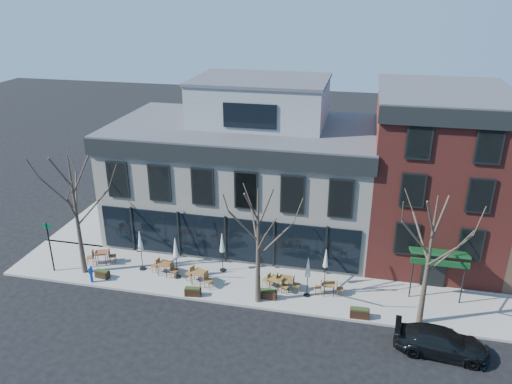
% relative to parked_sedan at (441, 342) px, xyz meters
% --- Properties ---
extents(ground, '(120.00, 120.00, 0.00)m').
position_rel_parked_sedan_xyz_m(ground, '(-12.85, 6.06, -0.67)').
color(ground, black).
rests_on(ground, ground).
extents(sidewalk_front, '(33.50, 4.70, 0.15)m').
position_rel_parked_sedan_xyz_m(sidewalk_front, '(-9.60, 3.91, -0.59)').
color(sidewalk_front, gray).
rests_on(sidewalk_front, ground).
extents(sidewalk_side, '(4.50, 12.00, 0.15)m').
position_rel_parked_sedan_xyz_m(sidewalk_side, '(-24.10, 12.06, -0.59)').
color(sidewalk_side, gray).
rests_on(sidewalk_side, ground).
extents(corner_building, '(18.39, 10.39, 11.10)m').
position_rel_parked_sedan_xyz_m(corner_building, '(-12.77, 11.13, 4.06)').
color(corner_building, silver).
rests_on(corner_building, ground).
extents(red_brick_building, '(8.20, 11.78, 11.18)m').
position_rel_parked_sedan_xyz_m(red_brick_building, '(0.15, 11.04, 4.97)').
color(red_brick_building, maroon).
rests_on(red_brick_building, ground).
extents(tree_corner, '(3.93, 3.98, 7.92)m').
position_rel_parked_sedan_xyz_m(tree_corner, '(-21.33, 2.86, 3.58)').
color(tree_corner, '#382B21').
rests_on(tree_corner, sidewalk_front).
extents(tree_mid, '(3.50, 3.55, 7.04)m').
position_rel_parked_sedan_xyz_m(tree_mid, '(-9.84, 2.16, 3.13)').
color(tree_mid, '#382B21').
rests_on(tree_mid, sidewalk_front).
extents(tree_right, '(3.72, 3.77, 7.48)m').
position_rel_parked_sedan_xyz_m(tree_right, '(-0.83, 2.16, 3.35)').
color(tree_right, '#382B21').
rests_on(tree_right, sidewalk_front).
extents(sign_pole, '(0.50, 0.10, 3.40)m').
position_rel_parked_sedan_xyz_m(sign_pole, '(-23.35, 2.56, 1.41)').
color(sign_pole, black).
rests_on(sign_pole, sidewalk_front).
extents(parked_sedan, '(4.72, 2.23, 1.33)m').
position_rel_parked_sedan_xyz_m(parked_sedan, '(0.00, 0.00, 0.00)').
color(parked_sedan, black).
rests_on(parked_sedan, ground).
extents(call_box, '(0.23, 0.23, 1.16)m').
position_rel_parked_sedan_xyz_m(call_box, '(-20.28, 1.86, 0.10)').
color(call_box, '#0E3CB6').
rests_on(call_box, sidewalk_front).
extents(cafe_set_0, '(1.95, 1.09, 1.00)m').
position_rel_parked_sedan_xyz_m(cafe_set_0, '(-20.80, 4.08, -0.00)').
color(cafe_set_0, brown).
rests_on(cafe_set_0, sidewalk_front).
extents(cafe_set_1, '(1.96, 0.90, 1.00)m').
position_rel_parked_sedan_xyz_m(cafe_set_1, '(-16.18, 3.67, 0.00)').
color(cafe_set_1, brown).
rests_on(cafe_set_1, sidewalk_front).
extents(cafe_set_2, '(2.03, 1.16, 1.05)m').
position_rel_parked_sedan_xyz_m(cafe_set_2, '(-13.73, 3.12, 0.02)').
color(cafe_set_2, brown).
rests_on(cafe_set_2, sidewalk_front).
extents(cafe_set_3, '(1.84, 1.03, 0.95)m').
position_rel_parked_sedan_xyz_m(cafe_set_3, '(-9.05, 3.54, -0.03)').
color(cafe_set_3, brown).
rests_on(cafe_set_3, sidewalk_front).
extents(cafe_set_4, '(1.91, 0.83, 0.99)m').
position_rel_parked_sedan_xyz_m(cafe_set_4, '(-8.50, 3.64, -0.01)').
color(cafe_set_4, brown).
rests_on(cafe_set_4, sidewalk_front).
extents(cafe_set_5, '(1.72, 0.74, 0.89)m').
position_rel_parked_sedan_xyz_m(cafe_set_5, '(-5.89, 3.73, -0.06)').
color(cafe_set_5, brown).
rests_on(cafe_set_5, sidewalk_front).
extents(umbrella_0, '(0.44, 0.44, 2.73)m').
position_rel_parked_sedan_xyz_m(umbrella_0, '(-17.86, 3.96, 1.41)').
color(umbrella_0, black).
rests_on(umbrella_0, sidewalk_front).
extents(umbrella_1, '(0.44, 0.44, 2.75)m').
position_rel_parked_sedan_xyz_m(umbrella_1, '(-15.33, 3.54, 1.42)').
color(umbrella_1, black).
rests_on(umbrella_1, sidewalk_front).
extents(umbrella_2, '(0.43, 0.43, 2.66)m').
position_rel_parked_sedan_xyz_m(umbrella_2, '(-12.77, 4.94, 1.36)').
color(umbrella_2, black).
rests_on(umbrella_2, sidewalk_front).
extents(umbrella_3, '(0.41, 0.41, 2.55)m').
position_rel_parked_sedan_xyz_m(umbrella_3, '(-7.14, 3.31, 1.29)').
color(umbrella_3, black).
rests_on(umbrella_3, sidewalk_front).
extents(umbrella_4, '(0.40, 0.40, 2.48)m').
position_rel_parked_sedan_xyz_m(umbrella_4, '(-6.23, 4.67, 1.23)').
color(umbrella_4, black).
rests_on(umbrella_4, sidewalk_front).
extents(planter_0, '(0.94, 0.45, 0.51)m').
position_rel_parked_sedan_xyz_m(planter_0, '(-19.90, 2.49, -0.26)').
color(planter_0, black).
rests_on(planter_0, sidewalk_front).
extents(planter_1, '(1.00, 0.50, 0.54)m').
position_rel_parked_sedan_xyz_m(planter_1, '(-13.71, 1.86, -0.25)').
color(planter_1, '#301D10').
rests_on(planter_1, sidewalk_front).
extents(planter_2, '(1.01, 0.42, 0.56)m').
position_rel_parked_sedan_xyz_m(planter_2, '(-9.33, 2.56, -0.24)').
color(planter_2, black).
rests_on(planter_2, sidewalk_front).
extents(planter_3, '(1.07, 0.46, 0.59)m').
position_rel_parked_sedan_xyz_m(planter_3, '(-4.04, 1.86, -0.22)').
color(planter_3, black).
rests_on(planter_3, sidewalk_front).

